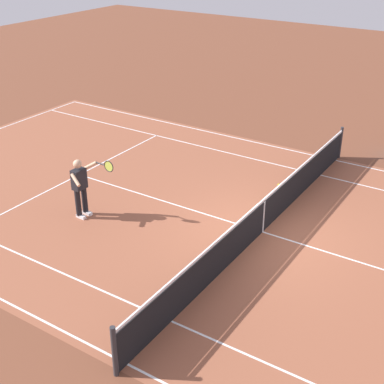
# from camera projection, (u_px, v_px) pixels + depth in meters

# --- Properties ---
(ground_plane) EXTENTS (60.00, 60.00, 0.00)m
(ground_plane) POSITION_uv_depth(u_px,v_px,m) (262.00, 232.00, 13.84)
(ground_plane) COLOR brown
(court_slab) EXTENTS (24.20, 11.40, 0.00)m
(court_slab) POSITION_uv_depth(u_px,v_px,m) (262.00, 232.00, 13.84)
(court_slab) COLOR #935138
(court_slab) RESTS_ON ground_plane
(court_line_markings) EXTENTS (23.85, 11.05, 0.01)m
(court_line_markings) POSITION_uv_depth(u_px,v_px,m) (262.00, 232.00, 13.84)
(court_line_markings) COLOR white
(court_line_markings) RESTS_ON ground_plane
(tennis_net) EXTENTS (0.10, 11.70, 1.08)m
(tennis_net) POSITION_uv_depth(u_px,v_px,m) (263.00, 215.00, 13.62)
(tennis_net) COLOR #2D2D33
(tennis_net) RESTS_ON ground_plane
(tennis_player_near) EXTENTS (1.07, 0.78, 1.70)m
(tennis_player_near) POSITION_uv_depth(u_px,v_px,m) (81.00, 185.00, 14.18)
(tennis_player_near) COLOR black
(tennis_player_near) RESTS_ON ground_plane
(tennis_ball) EXTENTS (0.07, 0.07, 0.07)m
(tennis_ball) POSITION_uv_depth(u_px,v_px,m) (279.00, 185.00, 16.23)
(tennis_ball) COLOR #CCE01E
(tennis_ball) RESTS_ON ground_plane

